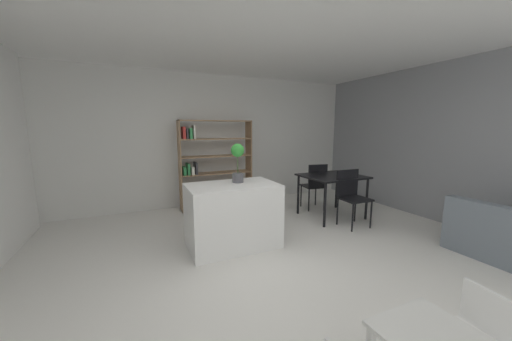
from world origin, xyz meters
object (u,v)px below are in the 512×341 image
object	(u,v)px
open_bookshelf	(210,164)
kitchen_island	(233,215)
dining_table	(332,180)
dining_chair_near	(351,192)
child_chair_right	(474,331)
dining_chair_far	(315,183)
potted_plant_on_island	(238,159)

from	to	relation	value
open_bookshelf	kitchen_island	bearing A→B (deg)	-96.10
open_bookshelf	dining_table	bearing A→B (deg)	-38.24
dining_table	dining_chair_near	xyz separation A→B (m)	(0.00, -0.48, -0.14)
child_chair_right	dining_table	distance (m)	3.33
child_chair_right	dining_chair_far	xyz separation A→B (m)	(1.36, 3.50, 0.21)
kitchen_island	dining_chair_near	world-z (taller)	dining_chair_near
dining_chair_near	potted_plant_on_island	bearing A→B (deg)	177.26
dining_chair_far	potted_plant_on_island	bearing A→B (deg)	31.19
potted_plant_on_island	child_chair_right	bearing A→B (deg)	-77.10
dining_chair_near	dining_table	bearing A→B (deg)	91.58
dining_chair_far	kitchen_island	bearing A→B (deg)	32.31
dining_table	dining_chair_far	bearing A→B (deg)	91.71
potted_plant_on_island	dining_table	size ratio (longest dim) A/B	0.52
potted_plant_on_island	dining_chair_near	size ratio (longest dim) A/B	0.58
kitchen_island	potted_plant_on_island	world-z (taller)	potted_plant_on_island
open_bookshelf	dining_chair_far	distance (m)	2.17
potted_plant_on_island	dining_table	world-z (taller)	potted_plant_on_island
kitchen_island	child_chair_right	size ratio (longest dim) A/B	1.96
open_bookshelf	dining_table	world-z (taller)	open_bookshelf
kitchen_island	dining_table	world-z (taller)	kitchen_island
kitchen_island	open_bookshelf	world-z (taller)	open_bookshelf
dining_table	dining_chair_far	world-z (taller)	dining_chair_far
kitchen_island	child_chair_right	world-z (taller)	kitchen_island
child_chair_right	dining_chair_far	size ratio (longest dim) A/B	0.66
kitchen_island	potted_plant_on_island	xyz separation A→B (m)	(0.12, 0.10, 0.77)
kitchen_island	open_bookshelf	bearing A→B (deg)	83.90
potted_plant_on_island	dining_table	xyz separation A→B (m)	(1.99, 0.34, -0.51)
dining_chair_near	dining_chair_far	distance (m)	0.96
open_bookshelf	dining_chair_near	bearing A→B (deg)	-46.12
open_bookshelf	child_chair_right	distance (m)	4.58
kitchen_island	potted_plant_on_island	distance (m)	0.79
potted_plant_on_island	dining_chair_near	distance (m)	2.10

